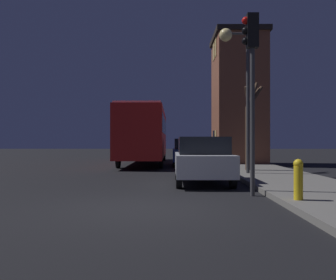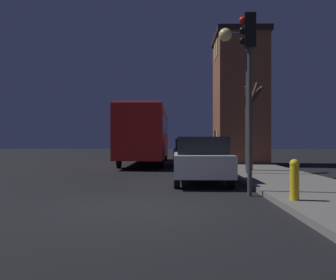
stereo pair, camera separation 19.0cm
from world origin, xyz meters
name	(u,v)px [view 1 (the left image)]	position (x,y,z in m)	size (l,w,h in m)	color
ground_plane	(144,208)	(0.00, 0.00, 0.00)	(120.00, 120.00, 0.00)	black
brick_building	(238,98)	(4.68, 14.96, 4.09)	(3.10, 4.29, 7.84)	brown
streetlamp	(235,63)	(3.18, 7.14, 4.62)	(1.24, 0.53, 5.88)	#38383A
traffic_light	(251,66)	(2.70, 1.79, 3.42)	(0.43, 0.24, 4.80)	#38383A
bare_tree	(250,125)	(4.14, 8.84, 2.15)	(1.23, 1.76, 4.01)	#473323
bus	(145,132)	(-1.11, 15.59, 2.04)	(2.49, 11.86, 3.40)	red
car_near_lane	(203,160)	(1.64, 4.57, 0.82)	(1.82, 3.96, 1.58)	#B7BABF
car_mid_lane	(187,152)	(1.51, 13.60, 0.81)	(1.70, 4.02, 1.57)	navy
fire_hydrant	(298,178)	(3.40, 0.23, 0.62)	(0.21, 0.21, 0.91)	gold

